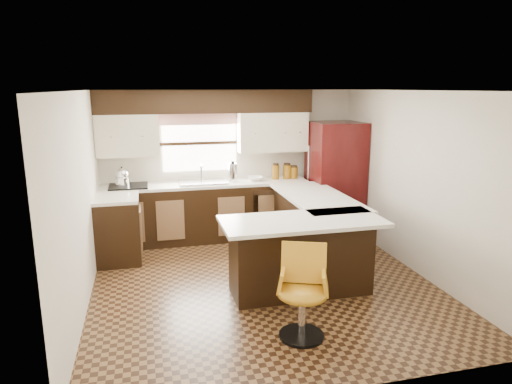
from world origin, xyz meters
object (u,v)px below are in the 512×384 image
object	(u,v)px
peninsula_long	(313,230)
peninsula_return	(301,257)
refrigerator	(335,179)
bar_chair	(302,294)

from	to	relation	value
peninsula_long	peninsula_return	xyz separation A→B (m)	(-0.53, -0.97, 0.00)
peninsula_return	refrigerator	size ratio (longest dim) A/B	0.87
peninsula_long	refrigerator	bearing A→B (deg)	53.70
refrigerator	bar_chair	size ratio (longest dim) A/B	2.04
peninsula_long	bar_chair	bearing A→B (deg)	-113.42
peninsula_return	refrigerator	distance (m)	2.46
bar_chair	refrigerator	bearing A→B (deg)	83.14
peninsula_return	peninsula_long	bearing A→B (deg)	61.70
refrigerator	peninsula_return	bearing A→B (deg)	-122.64
refrigerator	bar_chair	xyz separation A→B (m)	(-1.63, -3.02, -0.48)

